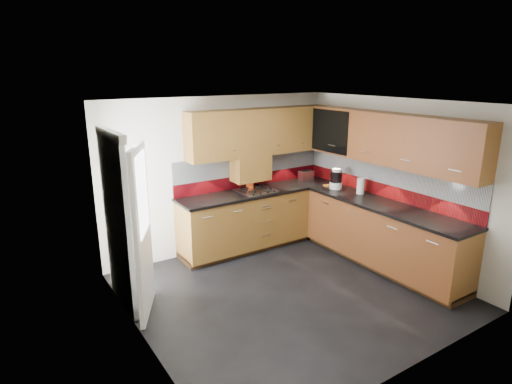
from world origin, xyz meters
TOP-DOWN VIEW (x-y plane):
  - room at (0.00, 0.00)m, footprint 4.00×3.80m
  - base_cabinets at (1.07, 0.72)m, footprint 2.70×3.20m
  - countertop at (1.05, 0.70)m, footprint 2.72×3.22m
  - backsplash at (1.28, 0.93)m, footprint 2.70×3.20m
  - upper_cabinets at (1.23, 0.78)m, footprint 2.50×3.20m
  - extractor_hood at (0.45, 1.64)m, footprint 0.60×0.33m
  - glass_cabinet at (1.71, 1.07)m, footprint 0.32×0.80m
  - back_door at (-1.78, 0.75)m, footprint 0.42×1.19m
  - gas_hob at (0.45, 1.47)m, footprint 0.56×0.50m
  - utensil_pot at (0.44, 1.65)m, footprint 0.12×0.12m
  - toaster at (1.53, 1.57)m, footprint 0.24×0.15m
  - food_processor at (1.59, 0.90)m, footprint 0.19×0.19m
  - paper_towel at (1.71, 0.48)m, footprint 0.15×0.15m
  - orange_cloth at (1.60, 1.08)m, footprint 0.17×0.16m

SIDE VIEW (x-z plane):
  - base_cabinets at x=1.07m, z-range -0.04..0.91m
  - countertop at x=1.05m, z-range 0.90..0.94m
  - orange_cloth at x=1.60m, z-range 0.94..0.95m
  - gas_hob at x=0.45m, z-range 0.93..0.98m
  - toaster at x=1.53m, z-range 0.94..1.11m
  - back_door at x=-1.78m, z-range 0.01..2.05m
  - utensil_pot at x=0.44m, z-range 0.82..1.25m
  - paper_towel at x=1.71m, z-range 0.94..1.18m
  - food_processor at x=1.59m, z-range 0.93..1.25m
  - backsplash at x=1.28m, z-range 0.94..1.48m
  - extractor_hood at x=0.45m, z-range 1.08..1.48m
  - room at x=0.00m, z-range 0.18..2.82m
  - upper_cabinets at x=1.23m, z-range 1.48..2.20m
  - glass_cabinet at x=1.71m, z-range 1.54..2.20m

